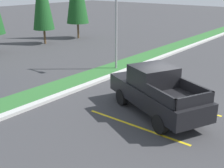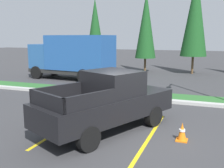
% 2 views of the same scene
% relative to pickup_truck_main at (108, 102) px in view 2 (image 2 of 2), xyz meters
% --- Properties ---
extents(ground_plane, '(120.00, 120.00, 0.00)m').
position_rel_pickup_truck_main_xyz_m(ground_plane, '(0.92, -0.21, -1.04)').
color(ground_plane, '#38383A').
extents(parking_line_near, '(0.12, 4.80, 0.01)m').
position_rel_pickup_truck_main_xyz_m(parking_line_near, '(-1.57, -0.05, -1.04)').
color(parking_line_near, yellow).
rests_on(parking_line_near, ground).
extents(parking_line_far, '(0.12, 4.80, 0.01)m').
position_rel_pickup_truck_main_xyz_m(parking_line_far, '(1.53, -0.05, -1.04)').
color(parking_line_far, yellow).
rests_on(parking_line_far, ground).
extents(curb_strip, '(56.00, 0.40, 0.15)m').
position_rel_pickup_truck_main_xyz_m(curb_strip, '(0.92, 4.79, -0.97)').
color(curb_strip, '#B2B2AD').
rests_on(curb_strip, ground).
extents(grass_median, '(56.00, 1.80, 0.06)m').
position_rel_pickup_truck_main_xyz_m(grass_median, '(0.92, 5.89, -1.01)').
color(grass_median, '#2D662D').
rests_on(grass_median, ground).
extents(pickup_truck_main, '(3.91, 5.52, 2.10)m').
position_rel_pickup_truck_main_xyz_m(pickup_truck_main, '(0.00, 0.00, 0.00)').
color(pickup_truck_main, black).
rests_on(pickup_truck_main, ground).
extents(cargo_truck_distant, '(6.98, 3.03, 3.40)m').
position_rel_pickup_truck_main_xyz_m(cargo_truck_distant, '(-6.78, 9.72, 0.81)').
color(cargo_truck_distant, black).
rests_on(cargo_truck_distant, ground).
extents(cypress_tree_leftmost, '(1.80, 1.80, 6.93)m').
position_rel_pickup_truck_main_xyz_m(cypress_tree_leftmost, '(-7.37, 15.27, 3.04)').
color(cypress_tree_leftmost, brown).
rests_on(cypress_tree_leftmost, ground).
extents(cypress_tree_left_inner, '(1.92, 1.92, 7.38)m').
position_rel_pickup_truck_main_xyz_m(cypress_tree_left_inner, '(-2.57, 15.99, 3.30)').
color(cypress_tree_left_inner, brown).
rests_on(cypress_tree_left_inner, ground).
extents(cypress_tree_center, '(2.30, 2.30, 8.84)m').
position_rel_pickup_truck_main_xyz_m(cypress_tree_center, '(1.71, 16.26, 4.17)').
color(cypress_tree_center, brown).
rests_on(cypress_tree_center, ground).
extents(traffic_cone, '(0.36, 0.36, 0.60)m').
position_rel_pickup_truck_main_xyz_m(traffic_cone, '(2.55, -0.06, -0.75)').
color(traffic_cone, orange).
rests_on(traffic_cone, ground).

